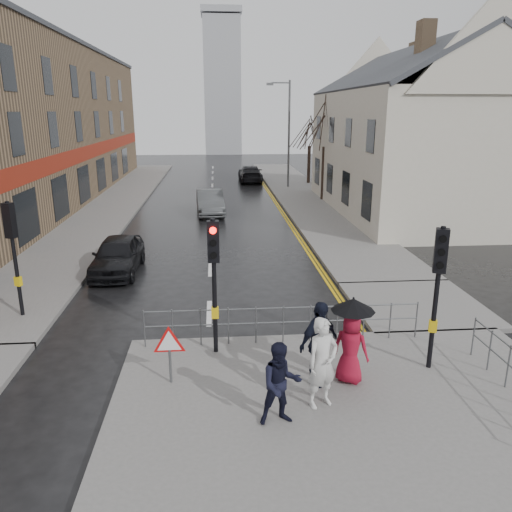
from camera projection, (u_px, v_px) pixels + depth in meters
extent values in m
plane|color=black|center=(208.00, 360.00, 12.36)|extent=(120.00, 120.00, 0.00)
cube|color=#605E5B|center=(368.00, 441.00, 9.22)|extent=(10.00, 9.00, 0.14)
cube|color=#605E5B|center=(116.00, 200.00, 33.84)|extent=(4.00, 44.00, 0.14)
cube|color=#605E5B|center=(300.00, 193.00, 36.75)|extent=(4.00, 40.00, 0.14)
cube|color=#605E5B|center=(416.00, 305.00, 15.71)|extent=(4.00, 4.20, 0.14)
cube|color=brown|center=(17.00, 126.00, 31.07)|extent=(8.00, 42.00, 10.00)
cube|color=beige|center=(413.00, 153.00, 29.52)|extent=(9.00, 16.00, 7.00)
cube|color=brown|center=(425.00, 40.00, 23.97)|extent=(0.70, 0.90, 1.80)
cube|color=brown|center=(415.00, 57.00, 31.83)|extent=(0.70, 0.90, 1.80)
cube|color=#999CA1|center=(222.00, 87.00, 69.25)|extent=(5.00, 5.00, 18.00)
cylinder|color=black|center=(214.00, 288.00, 12.05)|extent=(0.11, 0.11, 3.40)
cube|color=black|center=(213.00, 242.00, 11.72)|extent=(0.28, 0.22, 1.00)
cylinder|color=#FF0C07|center=(213.00, 231.00, 11.51)|extent=(0.16, 0.04, 0.16)
cylinder|color=black|center=(213.00, 243.00, 11.59)|extent=(0.16, 0.04, 0.16)
cylinder|color=black|center=(214.00, 255.00, 11.67)|extent=(0.16, 0.04, 0.16)
cube|color=gold|center=(215.00, 312.00, 12.23)|extent=(0.18, 0.14, 0.28)
cylinder|color=black|center=(436.00, 300.00, 11.28)|extent=(0.11, 0.11, 3.40)
cube|color=black|center=(441.00, 251.00, 10.96)|extent=(0.34, 0.30, 1.00)
cylinder|color=black|center=(443.00, 239.00, 10.75)|extent=(0.16, 0.09, 0.16)
cylinder|color=black|center=(441.00, 252.00, 10.83)|extent=(0.16, 0.09, 0.16)
cylinder|color=black|center=(440.00, 266.00, 10.92)|extent=(0.16, 0.09, 0.16)
cube|color=gold|center=(433.00, 326.00, 11.47)|extent=(0.22, 0.19, 0.28)
cylinder|color=black|center=(15.00, 260.00, 14.29)|extent=(0.11, 0.11, 3.40)
cube|color=black|center=(10.00, 221.00, 13.96)|extent=(0.34, 0.30, 1.00)
cylinder|color=black|center=(12.00, 209.00, 14.01)|extent=(0.16, 0.09, 0.16)
cylinder|color=black|center=(13.00, 219.00, 14.09)|extent=(0.16, 0.09, 0.16)
cylinder|color=black|center=(15.00, 230.00, 14.18)|extent=(0.16, 0.09, 0.16)
cube|color=gold|center=(18.00, 281.00, 14.47)|extent=(0.22, 0.19, 0.28)
cylinder|color=#595B5E|center=(144.00, 329.00, 12.63)|extent=(0.04, 0.04, 1.00)
cylinder|color=#595B5E|center=(416.00, 320.00, 13.18)|extent=(0.04, 0.04, 1.00)
cylinder|color=#595B5E|center=(283.00, 308.00, 12.78)|extent=(7.10, 0.04, 0.04)
cylinder|color=#595B5E|center=(283.00, 322.00, 12.89)|extent=(7.10, 0.04, 0.04)
cylinder|color=#595B5E|center=(473.00, 336.00, 12.20)|extent=(0.04, 0.04, 1.00)
cylinder|color=#595B5E|center=(170.00, 365.00, 10.99)|extent=(0.06, 0.06, 0.85)
cylinder|color=red|center=(169.00, 343.00, 10.84)|extent=(0.80, 0.03, 0.80)
cylinder|color=white|center=(169.00, 344.00, 10.82)|extent=(0.60, 0.03, 0.60)
cylinder|color=#595B5E|center=(289.00, 135.00, 38.44)|extent=(0.16, 0.16, 8.00)
cylinder|color=#595B5E|center=(281.00, 83.00, 37.32)|extent=(1.40, 0.10, 0.10)
cube|color=#595B5E|center=(270.00, 84.00, 37.28)|extent=(0.50, 0.25, 0.18)
cylinder|color=#30211A|center=(323.00, 173.00, 33.45)|extent=(0.26, 0.26, 3.50)
cylinder|color=#30211A|center=(309.00, 165.00, 41.21)|extent=(0.26, 0.26, 3.00)
imported|color=silver|center=(322.00, 363.00, 9.99)|extent=(0.82, 0.69, 1.91)
imported|color=black|center=(281.00, 384.00, 9.45)|extent=(0.88, 0.72, 1.67)
imported|color=maroon|center=(351.00, 348.00, 10.93)|extent=(0.95, 0.87, 1.63)
cylinder|color=black|center=(351.00, 344.00, 10.90)|extent=(0.02, 0.02, 1.83)
cone|color=black|center=(353.00, 305.00, 10.65)|extent=(0.96, 0.96, 0.28)
imported|color=black|center=(319.00, 343.00, 10.83)|extent=(1.18, 1.02, 1.91)
imported|color=black|center=(118.00, 255.00, 18.87)|extent=(1.70, 4.08, 1.38)
imported|color=#434648|center=(210.00, 202.00, 29.55)|extent=(1.79, 4.40, 1.42)
imported|color=black|center=(250.00, 174.00, 42.96)|extent=(1.98, 4.82, 1.39)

